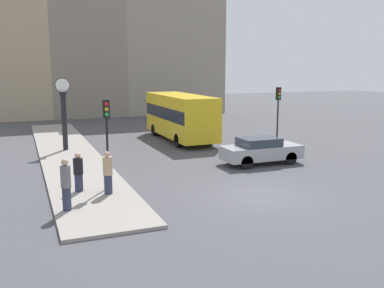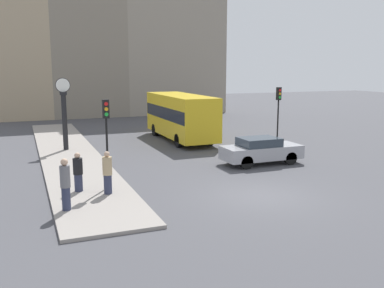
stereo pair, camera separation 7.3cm
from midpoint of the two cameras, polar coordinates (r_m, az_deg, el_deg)
name	(u,v)px [view 2 (the right image)]	position (r m, az deg, el deg)	size (l,w,h in m)	color
ground_plane	(259,196)	(17.42, 9.09, -6.81)	(120.00, 120.00, 0.00)	#47474C
sidewalk_corner	(69,153)	(26.16, -16.05, -1.20)	(3.26, 26.63, 0.12)	gray
building_row	(114,39)	(46.70, -10.28, 13.60)	(25.54, 5.00, 17.81)	tan
sedan_car	(261,150)	(22.84, 9.27, -0.84)	(4.23, 1.71, 1.42)	#9E9EA3
bus_distant	(181,115)	(29.79, -1.46, 3.92)	(2.49, 8.22, 3.17)	gold
traffic_light_near	(106,125)	(17.67, -11.23, 2.50)	(0.26, 0.24, 3.66)	black
traffic_light_far	(278,106)	(26.10, 11.52, 5.00)	(0.26, 0.24, 3.89)	black
street_clock	(64,114)	(26.75, -16.59, 3.81)	(0.86, 0.39, 4.31)	black
pedestrian_black_jacket	(78,172)	(17.77, -14.84, -3.66)	(0.39, 0.39, 1.59)	#2D334C
pedestrian_tan_coat	(107,173)	(17.15, -11.09, -3.78)	(0.37, 0.37, 1.71)	#2D334C
pedestrian_grey_jacket	(65,184)	(15.52, -16.39, -5.15)	(0.35, 0.35, 1.85)	#2D334C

